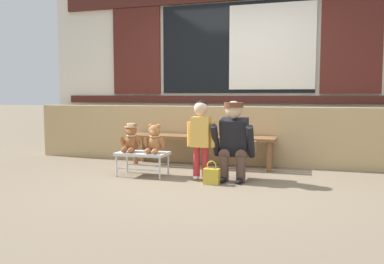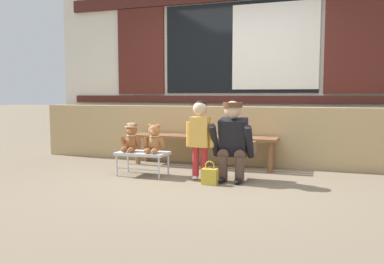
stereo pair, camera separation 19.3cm
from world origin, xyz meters
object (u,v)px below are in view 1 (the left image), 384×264
small_display_bench (143,155)px  child_standing (201,131)px  teddy_bear_with_hat (131,138)px  handbag_on_ground (212,176)px  teddy_bear_plain (154,140)px  wooden_bench_long (202,140)px  adult_crouching (235,140)px

small_display_bench → child_standing: child_standing is taller
teddy_bear_with_hat → handbag_on_ground: bearing=-11.2°
teddy_bear_plain → small_display_bench: bearing=-179.5°
wooden_bench_long → adult_crouching: (0.63, -0.79, 0.11)m
teddy_bear_plain → adult_crouching: 1.01m
teddy_bear_plain → child_standing: (0.61, -0.02, 0.13)m
wooden_bench_long → small_display_bench: (-0.53, -0.87, -0.11)m
adult_crouching → small_display_bench: bearing=-176.2°
wooden_bench_long → teddy_bear_with_hat: (-0.69, -0.87, 0.10)m
wooden_bench_long → teddy_bear_plain: teddy_bear_plain is taller
adult_crouching → handbag_on_ground: adult_crouching is taller
adult_crouching → handbag_on_ground: 0.53m
child_standing → teddy_bear_plain: bearing=178.5°
teddy_bear_with_hat → adult_crouching: (1.32, 0.07, 0.01)m
teddy_bear_plain → wooden_bench_long: bearing=66.7°
wooden_bench_long → child_standing: 0.94m
small_display_bench → adult_crouching: (1.16, 0.08, 0.21)m
wooden_bench_long → teddy_bear_plain: size_ratio=5.78×
small_display_bench → adult_crouching: adult_crouching is taller
handbag_on_ground → small_display_bench: bearing=167.1°
teddy_bear_with_hat → teddy_bear_plain: bearing=-0.1°
adult_crouching → child_standing: bearing=-166.9°
adult_crouching → teddy_bear_with_hat: bearing=-176.8°
adult_crouching → handbag_on_ground: (-0.21, -0.30, -0.38)m
wooden_bench_long → teddy_bear_plain: (-0.37, -0.87, 0.09)m
child_standing → wooden_bench_long: bearing=105.0°
wooden_bench_long → adult_crouching: bearing=-51.4°
small_display_bench → adult_crouching: 1.19m
teddy_bear_with_hat → adult_crouching: adult_crouching is taller
wooden_bench_long → teddy_bear_plain: 0.95m
handbag_on_ground → teddy_bear_plain: bearing=164.6°
child_standing → handbag_on_ground: bearing=-48.0°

